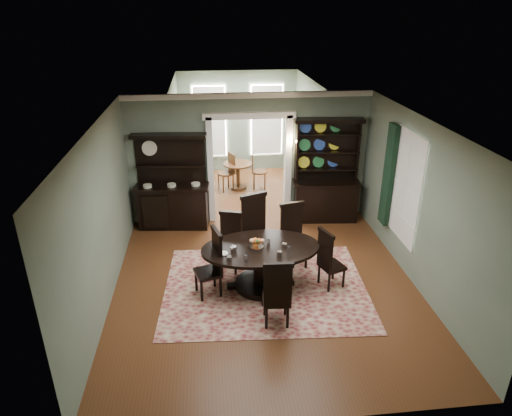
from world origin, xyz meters
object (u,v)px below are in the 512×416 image
Objects in this scene: sideboard at (173,195)px; parlor_table at (238,172)px; dining_table at (261,259)px; welsh_dresser at (326,184)px.

parlor_table is at bearing 58.47° from sideboard.
welsh_dresser is (1.86, 2.74, 0.30)m from dining_table.
sideboard is at bearing -127.36° from parlor_table.
welsh_dresser is at bearing 5.66° from sideboard.
sideboard is at bearing 118.64° from dining_table.
dining_table is 2.73× the size of parlor_table.
welsh_dresser reaches higher than parlor_table.
welsh_dresser is (3.56, -0.01, 0.12)m from sideboard.
welsh_dresser is at bearing 52.66° from dining_table.
sideboard is 3.56m from welsh_dresser.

